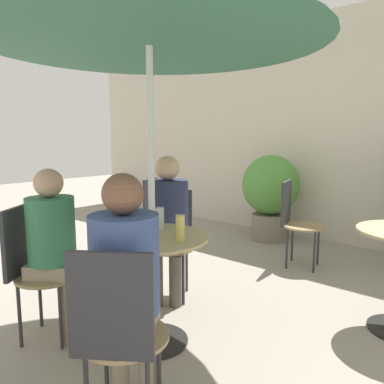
# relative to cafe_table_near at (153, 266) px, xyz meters

# --- Properties ---
(ground_plane) EXTENTS (20.00, 20.00, 0.00)m
(ground_plane) POSITION_rel_cafe_table_near_xyz_m (0.19, -0.07, -0.54)
(ground_plane) COLOR gray
(storefront_wall) EXTENTS (10.00, 0.06, 3.00)m
(storefront_wall) POSITION_rel_cafe_table_near_xyz_m (0.19, 3.31, 0.96)
(storefront_wall) COLOR beige
(storefront_wall) RESTS_ON ground_plane
(cafe_table_near) EXTENTS (0.75, 0.75, 0.75)m
(cafe_table_near) POSITION_rel_cafe_table_near_xyz_m (0.00, 0.00, 0.00)
(cafe_table_near) COLOR black
(cafe_table_near) RESTS_ON ground_plane
(bistro_chair_0) EXTENTS (0.49, 0.50, 0.93)m
(bistro_chair_0) POSITION_rel_cafe_table_near_xyz_m (-0.49, 0.67, 0.01)
(bistro_chair_0) COLOR #997F56
(bistro_chair_0) RESTS_ON ground_plane
(bistro_chair_1) EXTENTS (0.50, 0.49, 0.93)m
(bistro_chair_1) POSITION_rel_cafe_table_near_xyz_m (-0.67, -0.49, 0.01)
(bistro_chair_1) COLOR #997F56
(bistro_chair_1) RESTS_ON ground_plane
(bistro_chair_2) EXTENTS (0.49, 0.50, 0.93)m
(bistro_chair_2) POSITION_rel_cafe_table_near_xyz_m (0.49, -0.67, 0.01)
(bistro_chair_2) COLOR #997F56
(bistro_chair_2) RESTS_ON ground_plane
(bistro_chair_3) EXTENTS (0.47, 0.45, 0.93)m
(bistro_chair_3) POSITION_rel_cafe_table_near_xyz_m (0.00, 2.08, 0.01)
(bistro_chair_3) COLOR #997F56
(bistro_chair_3) RESTS_ON ground_plane
(bistro_chair_4) EXTENTS (0.49, 0.47, 0.93)m
(bistro_chair_4) POSITION_rel_cafe_table_near_xyz_m (-1.45, 1.20, 0.01)
(bistro_chair_4) COLOR #997F56
(bistro_chair_4) RESTS_ON ground_plane
(seated_person_0) EXTENTS (0.43, 0.44, 1.25)m
(seated_person_0) POSITION_rel_cafe_table_near_xyz_m (-0.40, 0.55, 0.20)
(seated_person_0) COLOR brown
(seated_person_0) RESTS_ON ground_plane
(seated_person_1) EXTENTS (0.40, 0.40, 1.19)m
(seated_person_1) POSITION_rel_cafe_table_near_xyz_m (-0.55, -0.40, 0.17)
(seated_person_1) COLOR gray
(seated_person_1) RESTS_ON ground_plane
(seated_person_2) EXTENTS (0.42, 0.42, 1.23)m
(seated_person_2) POSITION_rel_cafe_table_near_xyz_m (0.40, -0.55, 0.19)
(seated_person_2) COLOR gray
(seated_person_2) RESTS_ON ground_plane
(beer_glass_0) EXTENTS (0.06, 0.06, 0.16)m
(beer_glass_0) POSITION_rel_cafe_table_near_xyz_m (0.21, 0.04, 0.29)
(beer_glass_0) COLOR #DBC65B
(beer_glass_0) RESTS_ON cafe_table_near
(beer_glass_1) EXTENTS (0.07, 0.07, 0.15)m
(beer_glass_1) POSITION_rel_cafe_table_near_xyz_m (-0.12, 0.18, 0.28)
(beer_glass_1) COLOR silver
(beer_glass_1) RESTS_ON cafe_table_near
(beer_glass_2) EXTENTS (0.07, 0.07, 0.19)m
(beer_glass_2) POSITION_rel_cafe_table_near_xyz_m (-0.09, -0.20, 0.30)
(beer_glass_2) COLOR #B28433
(beer_glass_2) RESTS_ON cafe_table_near
(potted_plant_0) EXTENTS (0.76, 0.76, 1.16)m
(potted_plant_0) POSITION_rel_cafe_table_near_xyz_m (-0.71, 2.83, 0.13)
(potted_plant_0) COLOR slate
(potted_plant_0) RESTS_ON ground_plane
(umbrella) EXTENTS (2.19, 2.19, 2.23)m
(umbrella) POSITION_rel_cafe_table_near_xyz_m (-0.00, 0.00, 1.55)
(umbrella) COLOR silver
(umbrella) RESTS_ON ground_plane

